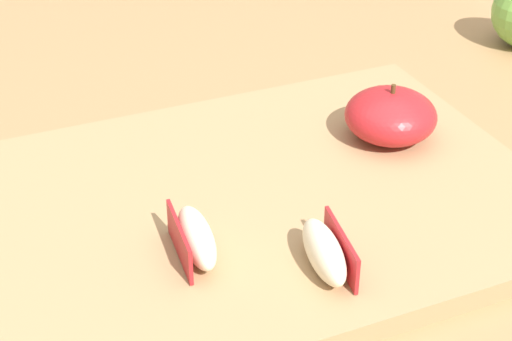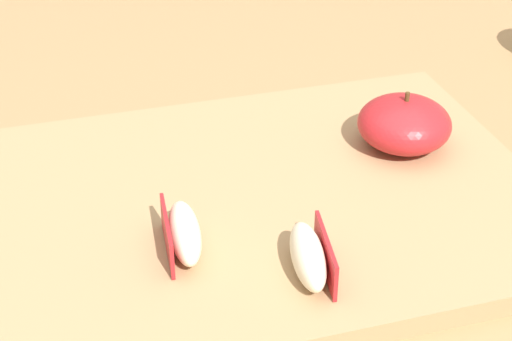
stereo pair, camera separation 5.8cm
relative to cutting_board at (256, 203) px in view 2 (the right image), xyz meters
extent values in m
cube|color=#9E754C|center=(0.03, 0.02, -0.02)|extent=(1.18, 0.99, 0.03)
cube|color=#A37F56|center=(0.00, 0.00, 0.00)|extent=(0.42, 0.30, 0.02)
ellipsoid|color=#B21E23|center=(0.13, 0.03, 0.03)|extent=(0.07, 0.07, 0.04)
cylinder|color=#4C3319|center=(0.13, 0.03, 0.05)|extent=(0.00, 0.00, 0.01)
ellipsoid|color=#F4EACC|center=(-0.06, -0.05, 0.02)|extent=(0.03, 0.06, 0.03)
cube|color=#B21E23|center=(-0.07, -0.05, 0.02)|extent=(0.01, 0.06, 0.03)
ellipsoid|color=#F4EACC|center=(0.01, -0.09, 0.02)|extent=(0.03, 0.06, 0.03)
cube|color=#B21E23|center=(0.02, -0.10, 0.02)|extent=(0.01, 0.06, 0.03)
camera|label=1|loc=(-0.19, -0.45, 0.34)|focal=57.60mm
camera|label=2|loc=(-0.14, -0.47, 0.34)|focal=57.60mm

